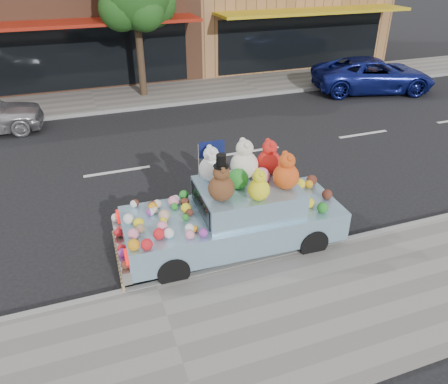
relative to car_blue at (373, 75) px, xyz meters
name	(u,v)px	position (x,y,z in m)	size (l,w,h in m)	color
ground	(117,172)	(-11.27, -4.04, -0.70)	(120.00, 120.00, 0.00)	black
near_sidewalk	(177,349)	(-11.27, -10.54, -0.64)	(60.00, 3.00, 0.12)	gray
far_sidewalk	(94,101)	(-11.27, 2.46, -0.64)	(60.00, 3.00, 0.12)	gray
near_kerb	(156,286)	(-11.27, -9.04, -0.63)	(60.00, 0.12, 0.13)	gray
far_kerb	(98,113)	(-11.27, 0.96, -0.63)	(60.00, 0.12, 0.13)	gray
car_blue	(373,75)	(0.00, 0.00, 0.00)	(2.31, 5.01, 1.39)	navy
art_car	(235,212)	(-9.46, -8.28, 0.11)	(4.54, 1.93, 2.25)	black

